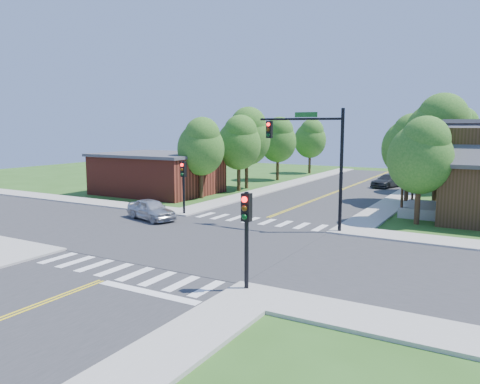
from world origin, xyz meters
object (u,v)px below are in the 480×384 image
Objects in this scene: signal_mast_ne at (314,149)px; car_silver at (151,210)px; signal_pole_se at (246,222)px; car_dgrey at (388,181)px; signal_pole_nw at (183,177)px.

car_silver is (-10.31, -2.54, -4.16)m from signal_mast_ne.
signal_pole_se is 33.61m from car_dgrey.
car_silver is at bearing -166.17° from signal_mast_ne.
signal_mast_ne is 9.76m from signal_pole_nw.
signal_mast_ne is 1.49× the size of car_dgrey.
car_dgrey is at bearing 91.06° from signal_mast_ne.
car_dgrey is (9.90, 24.81, -0.04)m from car_silver.
car_silver is at bearing 144.13° from signal_pole_se.
signal_pole_se is at bearing -67.80° from car_dgrey.
signal_pole_nw is at bearing -0.27° from car_silver.
signal_mast_ne reaches higher than car_silver.
car_dgrey is at bearing 93.59° from signal_pole_se.
signal_mast_ne is at bearing 98.56° from signal_pole_se.
car_dgrey is at bearing 67.78° from signal_pole_nw.
signal_mast_ne is at bearing 0.07° from signal_pole_nw.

